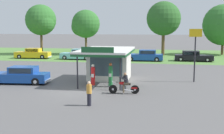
% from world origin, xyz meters
% --- Properties ---
extents(ground_plane, '(300.00, 300.00, 0.00)m').
position_xyz_m(ground_plane, '(0.00, 0.00, 0.00)').
color(ground_plane, '#5B5959').
extents(grass_verge_strip, '(120.00, 24.00, 0.01)m').
position_xyz_m(grass_verge_strip, '(0.00, 30.00, 0.00)').
color(grass_verge_strip, '#56843D').
rests_on(grass_verge_strip, ground).
extents(service_station_kiosk, '(4.35, 7.31, 3.40)m').
position_xyz_m(service_station_kiosk, '(1.43, 5.40, 1.72)').
color(service_station_kiosk, silver).
rests_on(service_station_kiosk, ground).
extents(gas_pump_nearside, '(0.44, 0.44, 1.87)m').
position_xyz_m(gas_pump_nearside, '(0.69, 2.12, 0.85)').
color(gas_pump_nearside, slate).
rests_on(gas_pump_nearside, ground).
extents(gas_pump_offside, '(0.44, 0.44, 2.00)m').
position_xyz_m(gas_pump_offside, '(2.17, 2.12, 0.92)').
color(gas_pump_offside, slate).
rests_on(gas_pump_offside, ground).
extents(motorcycle_with_rider, '(2.27, 0.70, 1.58)m').
position_xyz_m(motorcycle_with_rider, '(3.63, -0.17, 0.65)').
color(motorcycle_with_rider, black).
rests_on(motorcycle_with_rider, ground).
extents(featured_classic_sedan, '(5.32, 2.28, 1.49)m').
position_xyz_m(featured_classic_sedan, '(-5.86, 2.24, 0.69)').
color(featured_classic_sedan, '#19479E').
rests_on(featured_classic_sedan, ground).
extents(parked_car_back_row_right, '(5.55, 2.04, 1.59)m').
position_xyz_m(parked_car_back_row_right, '(3.77, 21.07, 0.73)').
color(parked_car_back_row_right, '#19479E').
rests_on(parked_car_back_row_right, ground).
extents(parked_car_second_row_spare, '(5.16, 2.07, 1.57)m').
position_xyz_m(parked_car_second_row_spare, '(-6.22, 21.32, 0.72)').
color(parked_car_second_row_spare, '#7AC6D1').
rests_on(parked_car_second_row_spare, ground).
extents(parked_car_back_row_left, '(5.58, 2.21, 1.47)m').
position_xyz_m(parked_car_back_row_left, '(10.58, 22.00, 0.68)').
color(parked_car_back_row_left, black).
rests_on(parked_car_back_row_left, ground).
extents(parked_car_back_row_centre, '(5.63, 2.12, 1.58)m').
position_xyz_m(parked_car_back_row_centre, '(-13.49, 21.58, 0.72)').
color(parked_car_back_row_centre, gold).
rests_on(parked_car_back_row_centre, ground).
extents(bystander_strolling_foreground, '(0.34, 0.34, 1.57)m').
position_xyz_m(bystander_strolling_foreground, '(1.88, -3.93, 0.82)').
color(bystander_strolling_foreground, black).
rests_on(bystander_strolling_foreground, ground).
extents(bystander_leaning_by_kiosk, '(0.34, 0.34, 1.68)m').
position_xyz_m(bystander_leaning_by_kiosk, '(-0.23, 12.48, 0.89)').
color(bystander_leaning_by_kiosk, '#2D3351').
rests_on(bystander_leaning_by_kiosk, ground).
extents(tree_oak_centre, '(4.88, 4.88, 7.77)m').
position_xyz_m(tree_oak_centre, '(-7.20, 29.16, 5.21)').
color(tree_oak_centre, brown).
rests_on(tree_oak_centre, ground).
extents(tree_oak_left, '(5.76, 5.76, 9.10)m').
position_xyz_m(tree_oak_left, '(6.32, 30.15, 6.04)').
color(tree_oak_left, brown).
rests_on(tree_oak_left, ground).
extents(tree_oak_far_left, '(5.35, 5.35, 8.68)m').
position_xyz_m(tree_oak_far_left, '(-14.64, 28.04, 5.86)').
color(tree_oak_far_left, brown).
rests_on(tree_oak_far_left, ground).
extents(tree_oak_distant_spare, '(7.05, 7.05, 8.67)m').
position_xyz_m(tree_oak_distant_spare, '(16.41, 32.52, 5.14)').
color(tree_oak_distant_spare, brown).
rests_on(tree_oak_distant_spare, ground).
extents(roadside_pole_sign, '(1.10, 0.12, 4.74)m').
position_xyz_m(roadside_pole_sign, '(9.18, 5.56, 3.24)').
color(roadside_pole_sign, black).
rests_on(roadside_pole_sign, ground).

